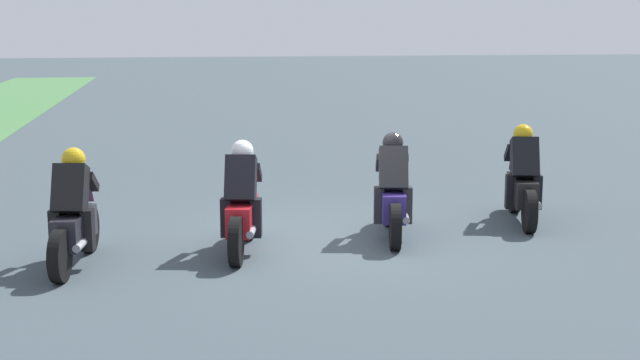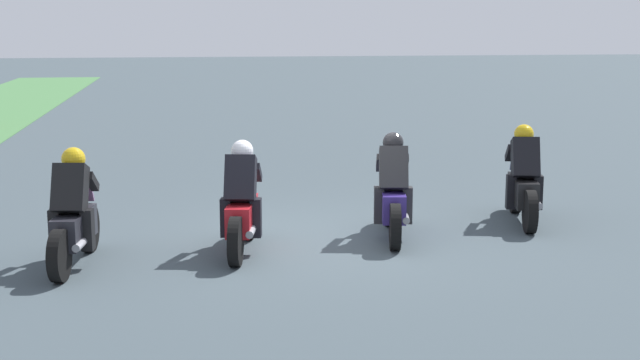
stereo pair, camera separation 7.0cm
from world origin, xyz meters
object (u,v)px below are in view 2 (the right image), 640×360
rider_lane_b (393,195)px  rider_lane_d (74,218)px  rider_lane_a (523,183)px  rider_lane_c (242,207)px

rider_lane_b → rider_lane_d: size_ratio=1.00×
rider_lane_a → rider_lane_d: bearing=114.9°
rider_lane_a → rider_lane_b: 2.29m
rider_lane_a → rider_lane_c: size_ratio=1.00×
rider_lane_c → rider_lane_d: size_ratio=1.00×
rider_lane_b → rider_lane_c: (-0.49, 2.18, 0.00)m
rider_lane_a → rider_lane_c: (-1.13, 4.37, 0.00)m
rider_lane_a → rider_lane_d: size_ratio=0.99×
rider_lane_c → rider_lane_a: bearing=-65.2°
rider_lane_a → rider_lane_c: same height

